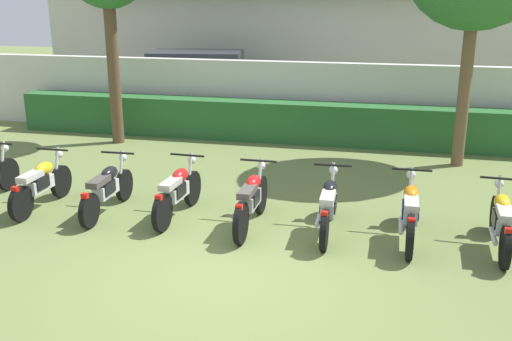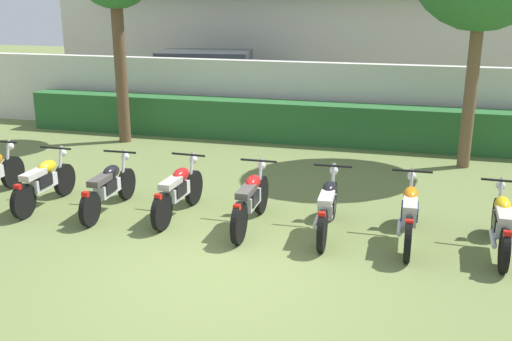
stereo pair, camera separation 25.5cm
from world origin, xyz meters
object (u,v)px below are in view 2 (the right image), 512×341
motorcycle_in_row_3 (178,191)px  motorcycle_in_row_6 (409,213)px  motorcycle_in_row_7 (501,223)px  motorcycle_in_row_2 (108,187)px  motorcycle_in_row_5 (328,206)px  motorcycle_in_row_4 (251,200)px  parked_car (210,83)px  motorcycle_in_row_1 (44,182)px

motorcycle_in_row_3 → motorcycle_in_row_6: motorcycle_in_row_6 is taller
motorcycle_in_row_7 → motorcycle_in_row_6: bearing=90.2°
motorcycle_in_row_2 → motorcycle_in_row_5: size_ratio=0.97×
motorcycle_in_row_2 → motorcycle_in_row_4: motorcycle_in_row_4 is taller
motorcycle_in_row_3 → motorcycle_in_row_7: motorcycle_in_row_3 is taller
parked_car → motorcycle_in_row_2: size_ratio=2.52×
motorcycle_in_row_2 → motorcycle_in_row_3: 1.22m
motorcycle_in_row_7 → motorcycle_in_row_1: bearing=92.3°
motorcycle_in_row_3 → motorcycle_in_row_6: 3.68m
parked_car → motorcycle_in_row_1: parked_car is taller
motorcycle_in_row_5 → motorcycle_in_row_6: (1.20, -0.02, 0.01)m
motorcycle_in_row_3 → motorcycle_in_row_6: size_ratio=0.94×
parked_car → motorcycle_in_row_2: 8.55m
parked_car → motorcycle_in_row_4: bearing=-75.5°
motorcycle_in_row_3 → parked_car: bearing=18.3°
motorcycle_in_row_1 → motorcycle_in_row_5: 4.90m
parked_car → motorcycle_in_row_2: bearing=-91.0°
motorcycle_in_row_7 → motorcycle_in_row_3: bearing=90.6°
motorcycle_in_row_1 → motorcycle_in_row_2: (1.20, 0.04, -0.01)m
motorcycle_in_row_6 → motorcycle_in_row_2: bearing=89.9°
motorcycle_in_row_4 → parked_car: bearing=23.2°
parked_car → motorcycle_in_row_4: parked_car is taller
motorcycle_in_row_3 → motorcycle_in_row_7: size_ratio=1.00×
motorcycle_in_row_5 → motorcycle_in_row_7: bearing=-92.9°
motorcycle_in_row_4 → motorcycle_in_row_1: bearing=90.1°
motorcycle_in_row_2 → motorcycle_in_row_6: 4.89m
motorcycle_in_row_1 → motorcycle_in_row_4: (3.69, -0.01, 0.02)m
parked_car → motorcycle_in_row_3: parked_car is taller
motorcycle_in_row_5 → motorcycle_in_row_6: 1.20m
parked_car → motorcycle_in_row_5: parked_car is taller
motorcycle_in_row_2 → motorcycle_in_row_5: 3.69m
motorcycle_in_row_5 → motorcycle_in_row_6: bearing=-92.3°
motorcycle_in_row_4 → motorcycle_in_row_5: bearing=-87.3°
motorcycle_in_row_4 → motorcycle_in_row_5: 1.21m
motorcycle_in_row_1 → motorcycle_in_row_7: (7.36, -0.03, 0.00)m
motorcycle_in_row_4 → motorcycle_in_row_7: (3.67, -0.02, -0.01)m
motorcycle_in_row_6 → motorcycle_in_row_4: bearing=90.8°
parked_car → motorcycle_in_row_4: size_ratio=2.43×
motorcycle_in_row_4 → motorcycle_in_row_6: 2.41m
motorcycle_in_row_1 → motorcycle_in_row_3: 2.42m
motorcycle_in_row_6 → motorcycle_in_row_7: motorcycle_in_row_6 is taller
motorcycle_in_row_3 → motorcycle_in_row_7: (4.94, -0.17, -0.00)m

